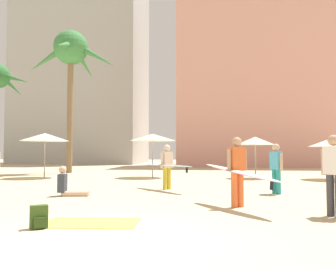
{
  "coord_description": "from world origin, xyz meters",
  "views": [
    {
      "loc": [
        1.64,
        -5.28,
        1.38
      ],
      "look_at": [
        0.5,
        5.91,
        1.95
      ],
      "focal_mm": 37.43,
      "sensor_mm": 36.0,
      "label": 1
    }
  ],
  "objects_px": {
    "palm_tree_left": "(71,54)",
    "backpack": "(39,217)",
    "cafe_umbrella_4": "(336,142)",
    "beach_towel": "(91,223)",
    "cafe_umbrella_2": "(153,137)",
    "person_near_left": "(334,171)",
    "person_mid_left": "(276,166)",
    "person_near_right": "(238,170)",
    "person_far_right": "(167,165)",
    "cafe_umbrella_0": "(255,141)",
    "person_mid_center": "(68,185)",
    "cafe_umbrella_3": "(45,137)"
  },
  "relations": [
    {
      "from": "beach_towel",
      "to": "backpack",
      "type": "distance_m",
      "value": 1.0
    },
    {
      "from": "cafe_umbrella_3",
      "to": "beach_towel",
      "type": "distance_m",
      "value": 13.41
    },
    {
      "from": "person_far_right",
      "to": "backpack",
      "type": "bearing_deg",
      "value": 117.09
    },
    {
      "from": "cafe_umbrella_4",
      "to": "palm_tree_left",
      "type": "bearing_deg",
      "value": 164.95
    },
    {
      "from": "cafe_umbrella_3",
      "to": "cafe_umbrella_4",
      "type": "bearing_deg",
      "value": 0.85
    },
    {
      "from": "palm_tree_left",
      "to": "person_near_left",
      "type": "relative_size",
      "value": 5.5
    },
    {
      "from": "person_near_left",
      "to": "cafe_umbrella_3",
      "type": "bearing_deg",
      "value": 99.77
    },
    {
      "from": "cafe_umbrella_4",
      "to": "beach_towel",
      "type": "bearing_deg",
      "value": -126.98
    },
    {
      "from": "cafe_umbrella_2",
      "to": "cafe_umbrella_3",
      "type": "bearing_deg",
      "value": -171.68
    },
    {
      "from": "palm_tree_left",
      "to": "person_near_left",
      "type": "bearing_deg",
      "value": -51.62
    },
    {
      "from": "cafe_umbrella_2",
      "to": "person_mid_left",
      "type": "bearing_deg",
      "value": -53.95
    },
    {
      "from": "cafe_umbrella_4",
      "to": "beach_towel",
      "type": "xyz_separation_m",
      "value": [
        -8.88,
        -11.79,
        -1.91
      ]
    },
    {
      "from": "cafe_umbrella_2",
      "to": "cafe_umbrella_4",
      "type": "relative_size",
      "value": 0.94
    },
    {
      "from": "cafe_umbrella_0",
      "to": "person_mid_center",
      "type": "bearing_deg",
      "value": -130.21
    },
    {
      "from": "beach_towel",
      "to": "backpack",
      "type": "height_order",
      "value": "backpack"
    },
    {
      "from": "person_near_right",
      "to": "backpack",
      "type": "bearing_deg",
      "value": 91.78
    },
    {
      "from": "cafe_umbrella_4",
      "to": "person_near_right",
      "type": "distance_m",
      "value": 11.31
    },
    {
      "from": "backpack",
      "to": "person_mid_center",
      "type": "height_order",
      "value": "person_mid_center"
    },
    {
      "from": "cafe_umbrella_2",
      "to": "person_far_right",
      "type": "bearing_deg",
      "value": -77.03
    },
    {
      "from": "cafe_umbrella_0",
      "to": "person_mid_left",
      "type": "height_order",
      "value": "cafe_umbrella_0"
    },
    {
      "from": "palm_tree_left",
      "to": "person_mid_center",
      "type": "bearing_deg",
      "value": -68.71
    },
    {
      "from": "palm_tree_left",
      "to": "backpack",
      "type": "height_order",
      "value": "palm_tree_left"
    },
    {
      "from": "palm_tree_left",
      "to": "cafe_umbrella_0",
      "type": "xyz_separation_m",
      "value": [
        11.69,
        -3.62,
        -6.08
      ]
    },
    {
      "from": "person_near_right",
      "to": "person_mid_center",
      "type": "height_order",
      "value": "person_near_right"
    },
    {
      "from": "cafe_umbrella_2",
      "to": "beach_towel",
      "type": "height_order",
      "value": "cafe_umbrella_2"
    },
    {
      "from": "palm_tree_left",
      "to": "cafe_umbrella_4",
      "type": "bearing_deg",
      "value": -15.05
    },
    {
      "from": "cafe_umbrella_2",
      "to": "backpack",
      "type": "distance_m",
      "value": 13.15
    },
    {
      "from": "palm_tree_left",
      "to": "person_far_right",
      "type": "relative_size",
      "value": 3.86
    },
    {
      "from": "cafe_umbrella_2",
      "to": "backpack",
      "type": "relative_size",
      "value": 6.07
    },
    {
      "from": "cafe_umbrella_0",
      "to": "cafe_umbrella_3",
      "type": "relative_size",
      "value": 0.85
    },
    {
      "from": "person_mid_left",
      "to": "palm_tree_left",
      "type": "bearing_deg",
      "value": 108.52
    },
    {
      "from": "cafe_umbrella_0",
      "to": "person_mid_center",
      "type": "relative_size",
      "value": 2.23
    },
    {
      "from": "palm_tree_left",
      "to": "beach_towel",
      "type": "relative_size",
      "value": 5.34
    },
    {
      "from": "cafe_umbrella_3",
      "to": "person_far_right",
      "type": "distance_m",
      "value": 9.13
    },
    {
      "from": "backpack",
      "to": "person_near_left",
      "type": "distance_m",
      "value": 6.08
    },
    {
      "from": "beach_towel",
      "to": "person_near_left",
      "type": "xyz_separation_m",
      "value": [
        4.98,
        1.18,
        0.96
      ]
    },
    {
      "from": "backpack",
      "to": "person_near_right",
      "type": "height_order",
      "value": "person_near_right"
    },
    {
      "from": "cafe_umbrella_2",
      "to": "backpack",
      "type": "xyz_separation_m",
      "value": [
        -0.17,
        -12.99,
        -2.0
      ]
    },
    {
      "from": "palm_tree_left",
      "to": "person_far_right",
      "type": "bearing_deg",
      "value": -52.34
    },
    {
      "from": "cafe_umbrella_0",
      "to": "cafe_umbrella_4",
      "type": "distance_m",
      "value": 3.99
    },
    {
      "from": "cafe_umbrella_0",
      "to": "cafe_umbrella_4",
      "type": "bearing_deg",
      "value": -8.4
    },
    {
      "from": "cafe_umbrella_2",
      "to": "person_near_left",
      "type": "height_order",
      "value": "cafe_umbrella_2"
    },
    {
      "from": "person_far_right",
      "to": "person_mid_left",
      "type": "relative_size",
      "value": 1.5
    },
    {
      "from": "beach_towel",
      "to": "person_near_left",
      "type": "height_order",
      "value": "person_near_left"
    },
    {
      "from": "cafe_umbrella_2",
      "to": "cafe_umbrella_4",
      "type": "xyz_separation_m",
      "value": [
        9.5,
        -0.62,
        -0.28
      ]
    },
    {
      "from": "cafe_umbrella_2",
      "to": "person_near_left",
      "type": "xyz_separation_m",
      "value": [
        5.6,
        -11.24,
        -1.24
      ]
    },
    {
      "from": "palm_tree_left",
      "to": "backpack",
      "type": "relative_size",
      "value": 23.05
    },
    {
      "from": "palm_tree_left",
      "to": "cafe_umbrella_4",
      "type": "distance_m",
      "value": 17.33
    },
    {
      "from": "person_mid_left",
      "to": "person_near_right",
      "type": "bearing_deg",
      "value": -144.74
    },
    {
      "from": "person_mid_center",
      "to": "cafe_umbrella_2",
      "type": "bearing_deg",
      "value": 72.21
    }
  ]
}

